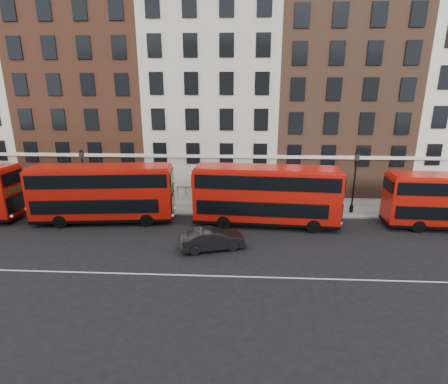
{
  "coord_description": "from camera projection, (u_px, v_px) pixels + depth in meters",
  "views": [
    {
      "loc": [
        3.1,
        -19.95,
        10.54
      ],
      "look_at": [
        1.78,
        5.0,
        3.0
      ],
      "focal_mm": 28.0,
      "sensor_mm": 36.0,
      "label": 1
    }
  ],
  "objects": [
    {
      "name": "ground",
      "position": [
        192.0,
        259.0,
        22.27
      ],
      "size": [
        120.0,
        120.0,
        0.0
      ],
      "primitive_type": "plane",
      "color": "black",
      "rests_on": "ground"
    },
    {
      "name": "pavement",
      "position": [
        208.0,
        205.0,
        32.29
      ],
      "size": [
        80.0,
        5.0,
        0.15
      ],
      "primitive_type": "cube",
      "color": "gray",
      "rests_on": "ground"
    },
    {
      "name": "kerb",
      "position": [
        205.0,
        214.0,
        29.89
      ],
      "size": [
        80.0,
        0.3,
        0.16
      ],
      "primitive_type": "cube",
      "color": "gray",
      "rests_on": "ground"
    },
    {
      "name": "road_centre_line",
      "position": [
        187.0,
        275.0,
        20.36
      ],
      "size": [
        70.0,
        0.12,
        0.01
      ],
      "primitive_type": "cube",
      "color": "white",
      "rests_on": "ground"
    },
    {
      "name": "building_terrace",
      "position": [
        211.0,
        90.0,
        36.42
      ],
      "size": [
        64.0,
        11.95,
        22.0
      ],
      "color": "#B5AF9C",
      "rests_on": "ground"
    },
    {
      "name": "bus_b",
      "position": [
        102.0,
        192.0,
        27.76
      ],
      "size": [
        11.25,
        3.74,
        4.64
      ],
      "rotation": [
        0.0,
        0.0,
        0.1
      ],
      "color": "#B91209",
      "rests_on": "ground"
    },
    {
      "name": "bus_c",
      "position": [
        266.0,
        194.0,
        27.1
      ],
      "size": [
        11.36,
        3.47,
        4.71
      ],
      "rotation": [
        0.0,
        0.0,
        -0.07
      ],
      "color": "#B91209",
      "rests_on": "ground"
    },
    {
      "name": "car_front",
      "position": [
        212.0,
        239.0,
        23.47
      ],
      "size": [
        4.66,
        2.79,
        1.45
      ],
      "primitive_type": "imported",
      "rotation": [
        0.0,
        0.0,
        1.88
      ],
      "color": "#242427",
      "rests_on": "ground"
    },
    {
      "name": "lamp_post_left",
      "position": [
        84.0,
        176.0,
        30.31
      ],
      "size": [
        0.44,
        0.44,
        5.33
      ],
      "color": "black",
      "rests_on": "pavement"
    },
    {
      "name": "lamp_post_right",
      "position": [
        355.0,
        179.0,
        29.36
      ],
      "size": [
        0.44,
        0.44,
        5.33
      ],
      "color": "black",
      "rests_on": "pavement"
    },
    {
      "name": "iron_railings",
      "position": [
        210.0,
        192.0,
        34.22
      ],
      "size": [
        6.6,
        0.06,
        1.0
      ],
      "primitive_type": null,
      "color": "black",
      "rests_on": "pavement"
    }
  ]
}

